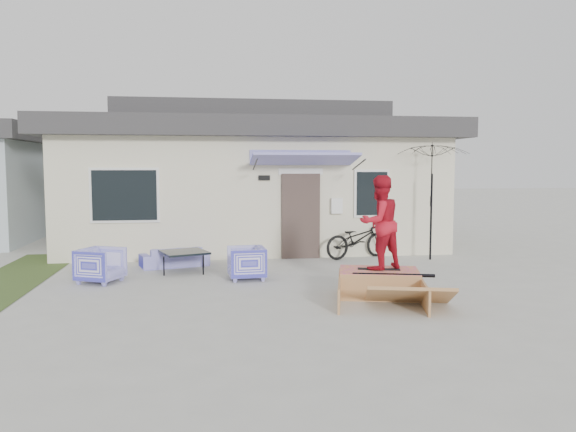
{
  "coord_description": "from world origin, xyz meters",
  "views": [
    {
      "loc": [
        -1.26,
        -9.05,
        2.28
      ],
      "look_at": [
        0.3,
        1.8,
        1.3
      ],
      "focal_mm": 34.8,
      "sensor_mm": 36.0,
      "label": 1
    }
  ],
  "objects": [
    {
      "name": "skateboard",
      "position": [
        1.71,
        0.34,
        0.48
      ],
      "size": [
        0.76,
        0.39,
        0.05
      ],
      "primitive_type": "cube",
      "rotation": [
        0.0,
        0.0,
        -0.29
      ],
      "color": "black",
      "rests_on": "skate_ramp"
    },
    {
      "name": "loveseat",
      "position": [
        -2.03,
        3.77,
        0.3
      ],
      "size": [
        1.58,
        0.87,
        0.59
      ],
      "primitive_type": "imported",
      "rotation": [
        0.0,
        0.0,
        3.44
      ],
      "color": "#2F2FBE",
      "rests_on": "ground"
    },
    {
      "name": "bicycle",
      "position": [
        2.4,
        4.3,
        0.58
      ],
      "size": [
        1.91,
        1.19,
        1.15
      ],
      "primitive_type": "imported",
      "rotation": [
        0.0,
        0.0,
        1.91
      ],
      "color": "black",
      "rests_on": "ground"
    },
    {
      "name": "skate_ramp",
      "position": [
        1.7,
        0.29,
        0.23
      ],
      "size": [
        1.77,
        2.1,
        0.46
      ],
      "primitive_type": null,
      "rotation": [
        0.0,
        0.0,
        -0.25
      ],
      "color": "#AB7647",
      "rests_on": "ground"
    },
    {
      "name": "house",
      "position": [
        0.0,
        7.99,
        1.94
      ],
      "size": [
        10.8,
        8.49,
        4.1
      ],
      "color": "beige",
      "rests_on": "ground"
    },
    {
      "name": "armchair_right",
      "position": [
        -0.51,
        2.08,
        0.37
      ],
      "size": [
        0.72,
        0.76,
        0.74
      ],
      "primitive_type": "imported",
      "rotation": [
        0.0,
        0.0,
        -1.51
      ],
      "color": "#2F2FBE",
      "rests_on": "ground"
    },
    {
      "name": "patio_umbrella",
      "position": [
        4.11,
        3.83,
        1.75
      ],
      "size": [
        2.01,
        1.91,
        2.2
      ],
      "color": "black",
      "rests_on": "ground"
    },
    {
      "name": "ground",
      "position": [
        0.0,
        0.0,
        0.0
      ],
      "size": [
        90.0,
        90.0,
        0.0
      ],
      "primitive_type": "plane",
      "color": "#ADADA5",
      "rests_on": "ground"
    },
    {
      "name": "skater",
      "position": [
        1.71,
        0.34,
        1.33
      ],
      "size": [
        0.98,
        0.88,
        1.65
      ],
      "primitive_type": "imported",
      "rotation": [
        0.0,
        0.0,
        3.52
      ],
      "color": "red",
      "rests_on": "skateboard"
    },
    {
      "name": "coffee_table",
      "position": [
        -1.78,
        3.09,
        0.22
      ],
      "size": [
        1.16,
        1.16,
        0.45
      ],
      "primitive_type": "cube",
      "rotation": [
        0.0,
        0.0,
        0.34
      ],
      "color": "black",
      "rests_on": "ground"
    },
    {
      "name": "armchair_left",
      "position": [
        -3.36,
        2.16,
        0.38
      ],
      "size": [
        0.94,
        0.96,
        0.76
      ],
      "primitive_type": "imported",
      "rotation": [
        0.0,
        0.0,
        1.14
      ],
      "color": "#2F2FBE",
      "rests_on": "ground"
    }
  ]
}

